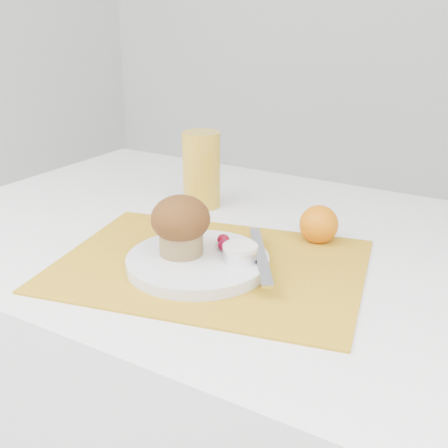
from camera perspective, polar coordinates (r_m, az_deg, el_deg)
The scene contains 11 objects.
table at distance 1.21m, azimuth 0.75°, elevation -17.62°, with size 1.20×0.80×0.75m, color white.
placemat at distance 0.90m, azimuth -1.44°, elevation -4.20°, with size 0.48×0.35×0.00m, color #C08C1A.
plate at distance 0.88m, azimuth -2.68°, elevation -3.85°, with size 0.22×0.22×0.02m, color silver.
ramekin at distance 0.86m, azimuth 1.66°, elevation -3.06°, with size 0.05×0.05×0.02m, color white.
cream at distance 0.86m, azimuth 1.67°, elevation -2.36°, with size 0.05×0.05×0.01m, color silver.
raspberry_near at distance 0.92m, azimuth -0.07°, elevation -1.61°, with size 0.02×0.02×0.02m, color #52020F.
raspberry_far at distance 0.90m, azimuth -0.00°, elevation -2.16°, with size 0.02×0.02×0.02m, color #4F0214.
butter_knife at distance 0.88m, azimuth 3.72°, elevation -3.15°, with size 0.22×0.02×0.01m, color #B4B6BD.
orange at distance 0.99m, azimuth 9.61°, elevation -0.04°, with size 0.07×0.07×0.07m, color orange.
juice_glass at distance 1.14m, azimuth -2.31°, elevation 5.54°, with size 0.08×0.08×0.15m, color gold.
muffin at distance 0.87m, azimuth -4.42°, elevation 0.01°, with size 0.09×0.09×0.09m.
Camera 1 is at (0.47, -0.77, 1.14)m, focal length 45.00 mm.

